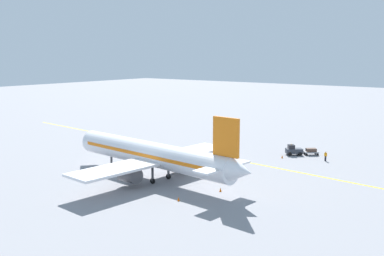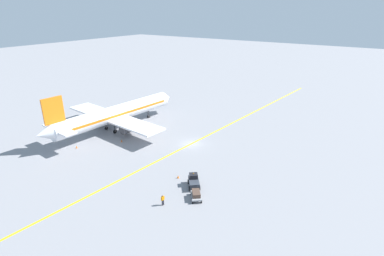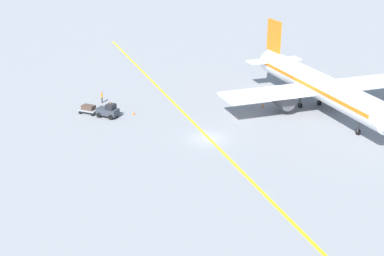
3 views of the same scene
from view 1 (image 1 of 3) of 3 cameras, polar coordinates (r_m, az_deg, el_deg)
name	(u,v)px [view 1 (image 1 of 3)]	position (r m, az deg, el deg)	size (l,w,h in m)	color
ground_plane	(208,155)	(83.53, 2.08, -3.40)	(400.00, 400.00, 0.00)	gray
apron_yellow_centreline	(208,155)	(83.53, 2.08, -3.40)	(0.40, 120.00, 0.01)	yellow
airplane_at_gate	(153,155)	(66.55, -4.96, -3.44)	(28.37, 35.55, 10.60)	white
baggage_tug_dark	(294,150)	(85.00, 12.77, -2.78)	(3.07, 3.27, 2.11)	#333842
baggage_cart_trailing	(311,151)	(85.97, 14.89, -2.83)	(2.74, 2.90, 1.24)	gray
ground_crew_worker	(326,156)	(81.79, 16.60, -3.41)	(0.32, 0.56, 1.68)	#23232D
traffic_cone_near_nose	(201,173)	(69.45, 1.11, -5.79)	(0.32, 0.32, 0.55)	orange
traffic_cone_mid_apron	(179,199)	(57.53, -1.72, -9.00)	(0.32, 0.32, 0.55)	orange
traffic_cone_by_wingtip	(282,157)	(82.29, 11.38, -3.58)	(0.32, 0.32, 0.55)	orange
traffic_cone_far_edge	(220,190)	(61.44, 3.64, -7.82)	(0.32, 0.32, 0.55)	orange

